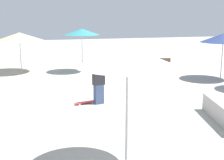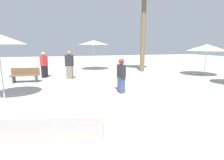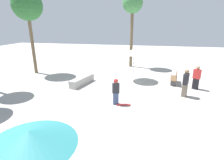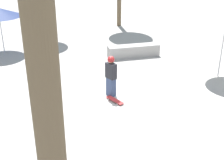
# 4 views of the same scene
# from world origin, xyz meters

# --- Properties ---
(ground_plane) EXTENTS (60.00, 60.00, 0.00)m
(ground_plane) POSITION_xyz_m (0.00, 0.00, 0.00)
(ground_plane) COLOR #ADA8A0
(skater_main) EXTENTS (0.32, 0.46, 1.58)m
(skater_main) POSITION_xyz_m (0.14, 0.19, 0.85)
(skater_main) COLOR #38476B
(skater_main) RESTS_ON ground_plane
(skateboard) EXTENTS (0.38, 0.82, 0.07)m
(skateboard) POSITION_xyz_m (0.03, -0.32, 0.06)
(skateboard) COLOR red
(skateboard) RESTS_ON ground_plane
(concrete_ledge) EXTENTS (2.66, 1.19, 0.58)m
(concrete_ledge) POSITION_xyz_m (3.12, 3.45, 0.29)
(concrete_ledge) COLOR #A8A39E
(concrete_ledge) RESTS_ON ground_plane
(bench_far) EXTENTS (1.64, 0.62, 0.85)m
(bench_far) POSITION_xyz_m (4.79, -3.68, 0.43)
(bench_far) COLOR #47474C
(bench_far) RESTS_ON ground_plane
(shade_umbrella_cream) EXTENTS (2.64, 2.64, 2.60)m
(shade_umbrella_cream) POSITION_xyz_m (-0.16, -7.90, 2.41)
(shade_umbrella_cream) COLOR #B7B7BC
(shade_umbrella_cream) RESTS_ON ground_plane
(shade_umbrella_tan) EXTENTS (2.69, 2.69, 2.24)m
(shade_umbrella_tan) POSITION_xyz_m (-7.28, -2.57, 2.02)
(shade_umbrella_tan) COLOR #B7B7BC
(shade_umbrella_tan) RESTS_ON ground_plane
(bystander_watching) EXTENTS (0.57, 0.45, 1.82)m
(bystander_watching) POSITION_xyz_m (2.19, -4.00, 0.91)
(bystander_watching) COLOR #726656
(bystander_watching) RESTS_ON ground_plane
(bystander_far) EXTENTS (0.49, 0.54, 1.74)m
(bystander_far) POSITION_xyz_m (3.80, -5.04, 0.87)
(bystander_far) COLOR black
(bystander_far) RESTS_ON ground_plane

